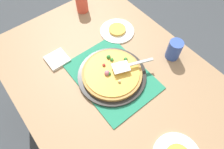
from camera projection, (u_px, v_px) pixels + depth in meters
ground_plane at (112, 121)px, 1.73m from camera, size 8.00×8.00×0.00m
dining_table at (112, 86)px, 1.19m from camera, size 1.40×1.00×0.75m
placemat at (112, 76)px, 1.09m from camera, size 0.48×0.36×0.01m
pizza_pan at (112, 75)px, 1.09m from camera, size 0.38×0.38×0.01m
pizza at (112, 73)px, 1.07m from camera, size 0.33×0.33×0.05m
plate_far_right at (117, 31)px, 1.28m from camera, size 0.22×0.22×0.01m
served_slice_right at (117, 29)px, 1.26m from camera, size 0.11×0.11×0.02m
cup_near at (174, 50)px, 1.12m from camera, size 0.08×0.08×0.12m
cup_far at (82, 3)px, 1.34m from camera, size 0.08×0.08×0.12m
pizza_server at (129, 65)px, 1.05m from camera, size 0.12×0.23×0.01m
napkin_stack at (57, 59)px, 1.15m from camera, size 0.12×0.12×0.02m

